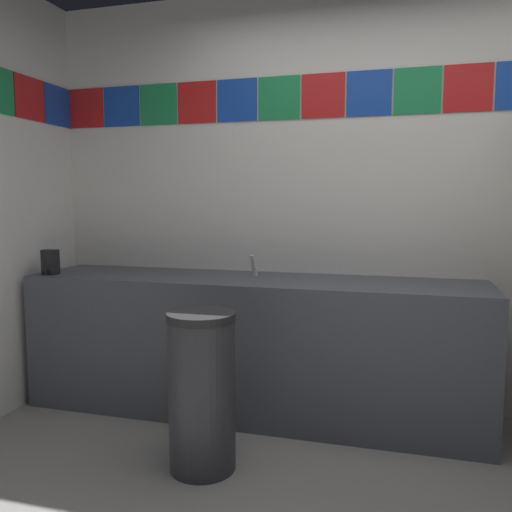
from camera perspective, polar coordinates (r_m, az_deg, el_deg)
The scene contains 5 objects.
wall_back at distance 3.32m, azimuth 14.62°, elevation 6.17°, with size 4.49×0.09×2.63m.
vanity_counter at distance 3.22m, azimuth -0.65°, elevation -9.79°, with size 2.77×0.61×0.84m.
faucet_center at distance 3.21m, azimuth -0.22°, elevation -1.30°, with size 0.04×0.10×0.14m.
soap_dispenser at distance 3.53m, azimuth -21.81°, elevation -0.63°, with size 0.09×0.09×0.16m.
trash_bin at distance 2.60m, azimuth -6.00°, elevation -14.64°, with size 0.33×0.33×0.78m.
Camera 1 is at (0.06, -1.74, 1.31)m, focal length 36.13 mm.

